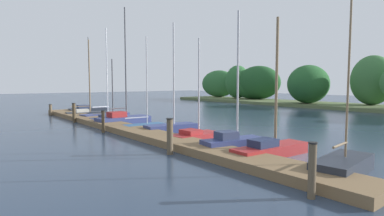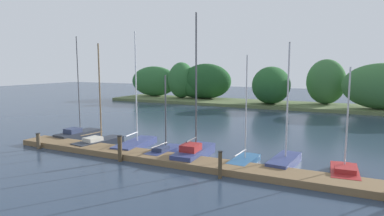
{
  "view_description": "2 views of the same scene",
  "coord_description": "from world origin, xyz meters",
  "px_view_note": "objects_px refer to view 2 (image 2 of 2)",
  "views": [
    {
      "loc": [
        18.22,
        3.93,
        3.09
      ],
      "look_at": [
        3.21,
        15.67,
        1.55
      ],
      "focal_mm": 29.39,
      "sensor_mm": 36.0,
      "label": 1
    },
    {
      "loc": [
        5.43,
        -3.24,
        5.51
      ],
      "look_at": [
        -3.89,
        15.63,
        2.81
      ],
      "focal_mm": 31.08,
      "sensor_mm": 36.0,
      "label": 2
    }
  ],
  "objects_px": {
    "sailboat_5": "(245,160)",
    "sailboat_7": "(344,171)",
    "sailboat_4": "(195,151)",
    "mooring_piling_1": "(120,148)",
    "mooring_piling_2": "(220,165)",
    "sailboat_0": "(79,134)",
    "sailboat_1": "(100,140)",
    "mooring_piling_0": "(38,141)",
    "sailboat_2": "(136,143)",
    "sailboat_3": "(165,150)",
    "sailboat_6": "(285,160)"
  },
  "relations": [
    {
      "from": "sailboat_1",
      "to": "sailboat_7",
      "type": "bearing_deg",
      "value": -80.17
    },
    {
      "from": "sailboat_1",
      "to": "mooring_piling_2",
      "type": "bearing_deg",
      "value": -96.48
    },
    {
      "from": "sailboat_0",
      "to": "mooring_piling_0",
      "type": "distance_m",
      "value": 3.61
    },
    {
      "from": "mooring_piling_2",
      "to": "sailboat_4",
      "type": "bearing_deg",
      "value": 134.67
    },
    {
      "from": "sailboat_0",
      "to": "sailboat_6",
      "type": "relative_size",
      "value": 1.13
    },
    {
      "from": "mooring_piling_0",
      "to": "mooring_piling_2",
      "type": "relative_size",
      "value": 0.76
    },
    {
      "from": "sailboat_0",
      "to": "sailboat_5",
      "type": "xyz_separation_m",
      "value": [
        13.39,
        -0.94,
        -0.1
      ]
    },
    {
      "from": "sailboat_1",
      "to": "mooring_piling_1",
      "type": "height_order",
      "value": "sailboat_1"
    },
    {
      "from": "sailboat_1",
      "to": "mooring_piling_0",
      "type": "relative_size",
      "value": 6.63
    },
    {
      "from": "sailboat_0",
      "to": "sailboat_2",
      "type": "distance_m",
      "value": 5.67
    },
    {
      "from": "sailboat_2",
      "to": "sailboat_6",
      "type": "distance_m",
      "value": 9.83
    },
    {
      "from": "sailboat_6",
      "to": "mooring_piling_2",
      "type": "height_order",
      "value": "sailboat_6"
    },
    {
      "from": "sailboat_0",
      "to": "sailboat_1",
      "type": "xyz_separation_m",
      "value": [
        3.0,
        -1.06,
        -0.01
      ]
    },
    {
      "from": "sailboat_4",
      "to": "sailboat_7",
      "type": "xyz_separation_m",
      "value": [
        8.14,
        0.32,
        -0.17
      ]
    },
    {
      "from": "sailboat_1",
      "to": "sailboat_6",
      "type": "distance_m",
      "value": 12.51
    },
    {
      "from": "sailboat_3",
      "to": "mooring_piling_2",
      "type": "xyz_separation_m",
      "value": [
        4.7,
        -2.59,
        0.41
      ]
    },
    {
      "from": "sailboat_1",
      "to": "mooring_piling_1",
      "type": "bearing_deg",
      "value": -114.89
    },
    {
      "from": "mooring_piling_1",
      "to": "sailboat_0",
      "type": "bearing_deg",
      "value": 152.31
    },
    {
      "from": "sailboat_6",
      "to": "mooring_piling_0",
      "type": "distance_m",
      "value": 15.82
    },
    {
      "from": "sailboat_1",
      "to": "sailboat_6",
      "type": "xyz_separation_m",
      "value": [
        12.48,
        0.82,
        -0.0
      ]
    },
    {
      "from": "sailboat_2",
      "to": "sailboat_5",
      "type": "distance_m",
      "value": 7.76
    },
    {
      "from": "mooring_piling_0",
      "to": "sailboat_0",
      "type": "bearing_deg",
      "value": 90.42
    },
    {
      "from": "mooring_piling_1",
      "to": "mooring_piling_2",
      "type": "height_order",
      "value": "mooring_piling_1"
    },
    {
      "from": "sailboat_0",
      "to": "mooring_piling_1",
      "type": "bearing_deg",
      "value": -113.46
    },
    {
      "from": "sailboat_4",
      "to": "mooring_piling_2",
      "type": "relative_size",
      "value": 6.19
    },
    {
      "from": "sailboat_5",
      "to": "sailboat_7",
      "type": "height_order",
      "value": "sailboat_5"
    },
    {
      "from": "sailboat_4",
      "to": "sailboat_5",
      "type": "bearing_deg",
      "value": -90.53
    },
    {
      "from": "sailboat_5",
      "to": "sailboat_7",
      "type": "distance_m",
      "value": 5.1
    },
    {
      "from": "sailboat_4",
      "to": "mooring_piling_2",
      "type": "xyz_separation_m",
      "value": [
        2.69,
        -2.72,
        0.26
      ]
    },
    {
      "from": "sailboat_3",
      "to": "sailboat_7",
      "type": "xyz_separation_m",
      "value": [
        10.16,
        0.45,
        -0.02
      ]
    },
    {
      "from": "sailboat_1",
      "to": "sailboat_7",
      "type": "height_order",
      "value": "sailboat_1"
    },
    {
      "from": "sailboat_4",
      "to": "sailboat_6",
      "type": "xyz_separation_m",
      "value": [
        5.14,
        0.8,
        -0.1
      ]
    },
    {
      "from": "sailboat_0",
      "to": "sailboat_3",
      "type": "distance_m",
      "value": 8.4
    },
    {
      "from": "sailboat_7",
      "to": "mooring_piling_1",
      "type": "relative_size",
      "value": 3.6
    },
    {
      "from": "sailboat_2",
      "to": "sailboat_4",
      "type": "distance_m",
      "value": 4.73
    },
    {
      "from": "sailboat_0",
      "to": "sailboat_2",
      "type": "bearing_deg",
      "value": -90.03
    },
    {
      "from": "sailboat_4",
      "to": "mooring_piling_0",
      "type": "xyz_separation_m",
      "value": [
        -10.31,
        -2.57,
        0.09
      ]
    },
    {
      "from": "sailboat_6",
      "to": "mooring_piling_2",
      "type": "xyz_separation_m",
      "value": [
        -2.45,
        -3.52,
        0.35
      ]
    },
    {
      "from": "sailboat_1",
      "to": "mooring_piling_0",
      "type": "height_order",
      "value": "sailboat_1"
    },
    {
      "from": "sailboat_1",
      "to": "sailboat_3",
      "type": "distance_m",
      "value": 5.32
    },
    {
      "from": "sailboat_1",
      "to": "sailboat_0",
      "type": "bearing_deg",
      "value": 79.02
    },
    {
      "from": "sailboat_5",
      "to": "sailboat_1",
      "type": "bearing_deg",
      "value": 93.87
    },
    {
      "from": "mooring_piling_0",
      "to": "sailboat_3",
      "type": "bearing_deg",
      "value": 16.39
    },
    {
      "from": "sailboat_1",
      "to": "sailboat_3",
      "type": "xyz_separation_m",
      "value": [
        5.32,
        -0.1,
        -0.06
      ]
    },
    {
      "from": "sailboat_4",
      "to": "sailboat_6",
      "type": "bearing_deg",
      "value": -83.58
    },
    {
      "from": "sailboat_4",
      "to": "sailboat_7",
      "type": "relative_size",
      "value": 1.57
    },
    {
      "from": "sailboat_5",
      "to": "mooring_piling_2",
      "type": "relative_size",
      "value": 4.41
    },
    {
      "from": "sailboat_5",
      "to": "sailboat_6",
      "type": "bearing_deg",
      "value": -68.36
    },
    {
      "from": "sailboat_4",
      "to": "mooring_piling_0",
      "type": "distance_m",
      "value": 10.63
    },
    {
      "from": "sailboat_0",
      "to": "sailboat_7",
      "type": "height_order",
      "value": "sailboat_0"
    }
  ]
}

